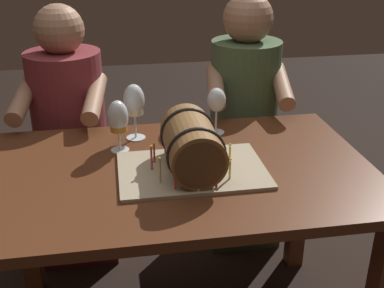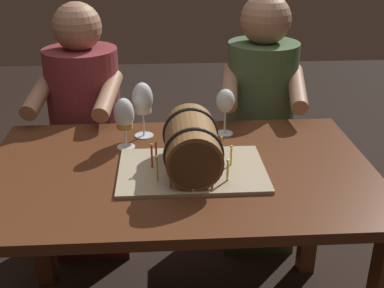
{
  "view_description": "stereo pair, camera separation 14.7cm",
  "coord_description": "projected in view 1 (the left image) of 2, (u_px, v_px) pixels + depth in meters",
  "views": [
    {
      "loc": [
        -0.19,
        -1.44,
        1.48
      ],
      "look_at": [
        0.04,
        -0.03,
        0.83
      ],
      "focal_mm": 45.84,
      "sensor_mm": 36.0,
      "label": 1
    },
    {
      "loc": [
        -0.05,
        -1.45,
        1.48
      ],
      "look_at": [
        0.04,
        -0.03,
        0.83
      ],
      "focal_mm": 45.84,
      "sensor_mm": 36.0,
      "label": 2
    }
  ],
  "objects": [
    {
      "name": "wine_glass_white",
      "position": [
        134.0,
        103.0,
        1.8
      ],
      "size": [
        0.08,
        0.08,
        0.21
      ],
      "color": "white",
      "rests_on": "dining_table"
    },
    {
      "name": "barrel_cake",
      "position": [
        192.0,
        149.0,
        1.57
      ],
      "size": [
        0.48,
        0.33,
        0.19
      ],
      "color": "tan",
      "rests_on": "dining_table"
    },
    {
      "name": "person_seated_left",
      "position": [
        72.0,
        150.0,
        2.21
      ],
      "size": [
        0.4,
        0.49,
        1.18
      ],
      "color": "#4C1B1E",
      "rests_on": "ground"
    },
    {
      "name": "person_seated_right",
      "position": [
        243.0,
        136.0,
        2.33
      ],
      "size": [
        0.4,
        0.49,
        1.21
      ],
      "color": "#2A3A24",
      "rests_on": "ground"
    },
    {
      "name": "dining_table",
      "position": [
        179.0,
        198.0,
        1.68
      ],
      "size": [
        1.3,
        0.81,
        0.73
      ],
      "color": "#562D19",
      "rests_on": "ground"
    },
    {
      "name": "wine_glass_amber",
      "position": [
        118.0,
        119.0,
        1.7
      ],
      "size": [
        0.07,
        0.07,
        0.19
      ],
      "color": "white",
      "rests_on": "dining_table"
    },
    {
      "name": "wine_glass_empty",
      "position": [
        216.0,
        101.0,
        1.85
      ],
      "size": [
        0.07,
        0.07,
        0.18
      ],
      "color": "white",
      "rests_on": "dining_table"
    }
  ]
}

